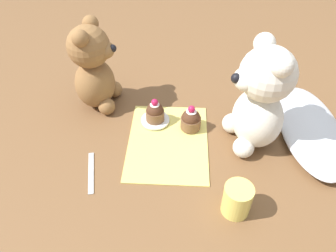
{
  "coord_description": "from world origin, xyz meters",
  "views": [
    {
      "loc": [
        0.58,
        0.03,
        0.6
      ],
      "look_at": [
        0.0,
        0.0,
        0.06
      ],
      "focal_mm": 35.0,
      "sensor_mm": 36.0,
      "label": 1
    }
  ],
  "objects_px": {
    "teddy_bear_tan": "(94,68)",
    "cupcake_near_cream_bear": "(191,120)",
    "cupcake_near_tan_bear": "(155,112)",
    "juice_glass": "(237,200)",
    "teaspoon": "(91,172)",
    "teddy_bear_cream": "(260,99)",
    "saucer_plate": "(155,120)"
  },
  "relations": [
    {
      "from": "teddy_bear_tan",
      "to": "cupcake_near_cream_bear",
      "type": "xyz_separation_m",
      "value": [
        0.1,
        0.26,
        -0.09
      ]
    },
    {
      "from": "cupcake_near_tan_bear",
      "to": "juice_glass",
      "type": "bearing_deg",
      "value": 35.62
    },
    {
      "from": "juice_glass",
      "to": "teaspoon",
      "type": "xyz_separation_m",
      "value": [
        -0.08,
        -0.32,
        -0.03
      ]
    },
    {
      "from": "cupcake_near_tan_bear",
      "to": "teddy_bear_cream",
      "type": "bearing_deg",
      "value": 77.51
    },
    {
      "from": "cupcake_near_tan_bear",
      "to": "juice_glass",
      "type": "xyz_separation_m",
      "value": [
        0.26,
        0.19,
        0.0
      ]
    },
    {
      "from": "cupcake_near_cream_bear",
      "to": "saucer_plate",
      "type": "bearing_deg",
      "value": -101.91
    },
    {
      "from": "cupcake_near_cream_bear",
      "to": "saucer_plate",
      "type": "xyz_separation_m",
      "value": [
        -0.02,
        -0.09,
        -0.02
      ]
    },
    {
      "from": "teddy_bear_tan",
      "to": "cupcake_near_cream_bear",
      "type": "height_order",
      "value": "teddy_bear_tan"
    },
    {
      "from": "teddy_bear_cream",
      "to": "juice_glass",
      "type": "distance_m",
      "value": 0.24
    },
    {
      "from": "cupcake_near_cream_bear",
      "to": "teddy_bear_tan",
      "type": "bearing_deg",
      "value": -109.98
    },
    {
      "from": "teddy_bear_cream",
      "to": "cupcake_near_cream_bear",
      "type": "xyz_separation_m",
      "value": [
        -0.03,
        -0.15,
        -0.1
      ]
    },
    {
      "from": "teddy_bear_cream",
      "to": "saucer_plate",
      "type": "relative_size",
      "value": 3.59
    },
    {
      "from": "teddy_bear_tan",
      "to": "cupcake_near_tan_bear",
      "type": "height_order",
      "value": "teddy_bear_tan"
    },
    {
      "from": "teddy_bear_cream",
      "to": "teddy_bear_tan",
      "type": "height_order",
      "value": "teddy_bear_cream"
    },
    {
      "from": "teddy_bear_tan",
      "to": "cupcake_near_cream_bear",
      "type": "bearing_deg",
      "value": -104.84
    },
    {
      "from": "cupcake_near_tan_bear",
      "to": "cupcake_near_cream_bear",
      "type": "bearing_deg",
      "value": 78.09
    },
    {
      "from": "teddy_bear_cream",
      "to": "cupcake_near_cream_bear",
      "type": "height_order",
      "value": "teddy_bear_cream"
    },
    {
      "from": "teaspoon",
      "to": "cupcake_near_tan_bear",
      "type": "bearing_deg",
      "value": 130.89
    },
    {
      "from": "teddy_bear_cream",
      "to": "saucer_plate",
      "type": "distance_m",
      "value": 0.28
    },
    {
      "from": "teddy_bear_tan",
      "to": "saucer_plate",
      "type": "relative_size",
      "value": 3.22
    },
    {
      "from": "teddy_bear_cream",
      "to": "cupcake_near_tan_bear",
      "type": "distance_m",
      "value": 0.27
    },
    {
      "from": "saucer_plate",
      "to": "teaspoon",
      "type": "relative_size",
      "value": 0.63
    },
    {
      "from": "cupcake_near_cream_bear",
      "to": "teddy_bear_cream",
      "type": "bearing_deg",
      "value": 77.16
    },
    {
      "from": "teddy_bear_tan",
      "to": "teaspoon",
      "type": "relative_size",
      "value": 2.02
    },
    {
      "from": "teddy_bear_tan",
      "to": "cupcake_near_cream_bear",
      "type": "distance_m",
      "value": 0.29
    },
    {
      "from": "saucer_plate",
      "to": "teaspoon",
      "type": "distance_m",
      "value": 0.23
    },
    {
      "from": "cupcake_near_cream_bear",
      "to": "cupcake_near_tan_bear",
      "type": "distance_m",
      "value": 0.1
    },
    {
      "from": "cupcake_near_cream_bear",
      "to": "teaspoon",
      "type": "distance_m",
      "value": 0.28
    },
    {
      "from": "cupcake_near_cream_bear",
      "to": "cupcake_near_tan_bear",
      "type": "bearing_deg",
      "value": -101.91
    },
    {
      "from": "teddy_bear_cream",
      "to": "saucer_plate",
      "type": "bearing_deg",
      "value": -115.67
    },
    {
      "from": "teddy_bear_cream",
      "to": "teddy_bear_tan",
      "type": "bearing_deg",
      "value": -120.6
    },
    {
      "from": "juice_glass",
      "to": "teddy_bear_cream",
      "type": "bearing_deg",
      "value": 164.01
    }
  ]
}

